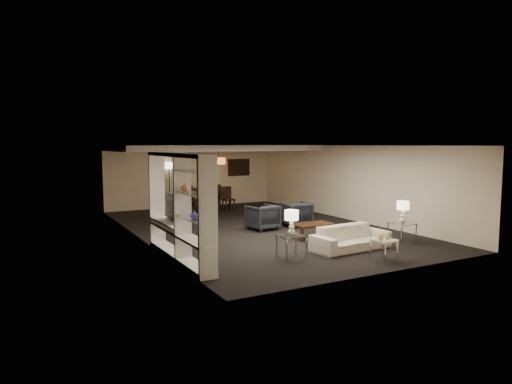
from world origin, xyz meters
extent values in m
plane|color=black|center=(0.00, 0.00, 0.00)|extent=(11.00, 11.00, 0.00)
cube|color=silver|center=(0.00, 0.00, 2.50)|extent=(7.00, 11.00, 0.02)
cube|color=beige|center=(0.00, 5.50, 1.25)|extent=(7.00, 0.02, 2.50)
cube|color=beige|center=(0.00, -5.50, 1.25)|extent=(7.00, 0.02, 2.50)
cube|color=beige|center=(-3.50, 0.00, 1.25)|extent=(0.02, 11.00, 2.50)
cube|color=beige|center=(3.50, 0.00, 1.25)|extent=(0.02, 11.00, 2.50)
cube|color=silver|center=(0.00, 3.50, 2.40)|extent=(7.00, 4.00, 0.20)
cube|color=beige|center=(-0.90, 5.42, 1.20)|extent=(1.50, 0.12, 2.40)
cube|color=silver|center=(0.70, 5.47, 1.05)|extent=(0.90, 0.05, 2.10)
cube|color=#142D38|center=(2.10, 5.46, 1.55)|extent=(0.95, 0.04, 0.65)
cylinder|color=#D8591E|center=(0.30, 3.50, 1.92)|extent=(0.52, 0.52, 0.24)
imported|color=beige|center=(0.65, -3.62, 0.29)|extent=(2.06, 0.93, 0.59)
imported|color=black|center=(0.05, -0.32, 0.37)|extent=(0.90, 0.92, 0.75)
imported|color=black|center=(1.25, -0.32, 0.37)|extent=(0.88, 0.90, 0.75)
sphere|color=#EBC47C|center=(0.55, -4.72, 0.53)|extent=(0.15, 0.15, 0.15)
sphere|color=tan|center=(0.75, -4.72, 0.52)|extent=(0.13, 0.13, 0.13)
imported|color=black|center=(-3.28, -1.88, 1.06)|extent=(1.09, 0.14, 0.63)
imported|color=#272FA9|center=(-3.31, -3.54, 1.14)|extent=(0.15, 0.15, 0.16)
imported|color=#B7763D|center=(-3.31, -3.00, 1.65)|extent=(0.17, 0.17, 0.18)
cube|color=black|center=(-2.60, -1.33, 0.50)|extent=(0.11, 0.11, 1.00)
imported|color=black|center=(0.16, 4.29, 0.31)|extent=(1.88, 1.20, 0.62)
camera|label=1|loc=(-6.48, -12.04, 2.54)|focal=32.00mm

